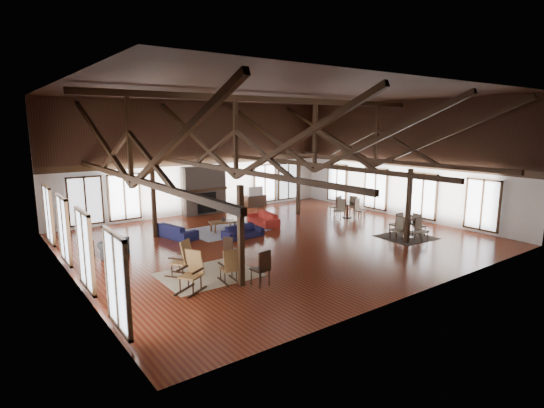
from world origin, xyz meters
TOP-DOWN VIEW (x-y plane):
  - floor at (0.00, 0.00)m, footprint 16.00×16.00m
  - ceiling at (0.00, 0.00)m, footprint 16.00×14.00m
  - wall_back at (0.00, 7.00)m, footprint 16.00×0.02m
  - wall_front at (0.00, -7.00)m, footprint 16.00×0.02m
  - wall_left at (-8.00, 0.00)m, footprint 0.02×14.00m
  - wall_right at (8.00, 0.00)m, footprint 0.02×14.00m
  - roof_truss at (0.00, 0.00)m, footprint 15.60×14.07m
  - post_grid at (0.00, 0.00)m, footprint 8.16×7.16m
  - fireplace at (0.00, 6.67)m, footprint 2.50×0.69m
  - ceiling_fan at (0.50, -1.00)m, footprint 1.60×1.60m
  - sofa_navy_front at (-1.01, 1.14)m, footprint 1.83×0.78m
  - sofa_navy_left at (-3.31, 2.86)m, footprint 2.18×1.28m
  - sofa_orange at (1.10, 2.65)m, footprint 2.11×1.04m
  - coffee_table at (-1.13, 2.65)m, footprint 1.29×0.82m
  - vase at (-1.07, 2.68)m, footprint 0.27×0.27m
  - armchair at (-6.28, 1.62)m, footprint 1.28×1.31m
  - side_table_lamp at (-7.10, 2.25)m, footprint 0.48×0.48m
  - rocking_chair_a at (-5.08, -1.80)m, footprint 0.94×1.06m
  - rocking_chair_b at (-4.16, -3.09)m, footprint 0.53×0.86m
  - rocking_chair_c at (-5.36, -3.00)m, footprint 1.07×0.90m
  - side_chair_a at (-3.12, -1.32)m, footprint 0.52×0.52m
  - side_chair_b at (-3.53, -3.94)m, footprint 0.53×0.53m
  - cafe_table_near at (4.71, -3.04)m, footprint 1.88×1.88m
  - cafe_table_far at (5.59, 1.37)m, footprint 2.04×2.04m
  - cup_near at (4.71, -3.14)m, footprint 0.15×0.15m
  - cup_far at (5.52, 1.45)m, footprint 0.12×0.12m
  - tv_console at (3.40, 6.75)m, footprint 1.31×0.49m
  - television at (3.38, 6.75)m, footprint 0.95×0.21m
  - rug_tan at (-4.38, -2.10)m, footprint 2.98×2.35m
  - rug_navy at (-0.96, 2.68)m, footprint 3.51×2.71m
  - rug_dark at (4.70, -2.96)m, footprint 2.26×2.08m

SIDE VIEW (x-z plane):
  - floor at x=0.00m, z-range 0.00..0.00m
  - rug_dark at x=4.70m, z-range 0.00..0.01m
  - rug_navy at x=-0.96m, z-range 0.00..0.01m
  - rug_tan at x=-4.38m, z-range 0.00..0.01m
  - sofa_navy_front at x=-1.01m, z-range 0.00..0.53m
  - sofa_orange at x=1.10m, z-range 0.00..0.59m
  - sofa_navy_left at x=-3.31m, z-range 0.00..0.60m
  - armchair at x=-6.28m, z-range 0.00..0.64m
  - tv_console at x=3.40m, z-range 0.00..0.66m
  - coffee_table at x=-1.13m, z-range 0.17..0.63m
  - side_table_lamp at x=-7.10m, z-range -0.15..1.09m
  - cafe_table_near at x=4.71m, z-range 0.00..0.97m
  - rocking_chair_b at x=-4.16m, z-range -0.03..1.02m
  - cafe_table_far at x=5.59m, z-range 0.00..1.04m
  - side_chair_a at x=-3.12m, z-range 0.07..0.98m
  - vase at x=-1.07m, z-range 0.46..0.67m
  - rocking_chair_a at x=-5.08m, z-range -0.04..1.17m
  - rocking_chair_c at x=-5.36m, z-range -0.04..1.19m
  - side_chair_b at x=-3.53m, z-range 0.09..1.20m
  - cup_near at x=4.71m, z-range 0.70..0.79m
  - cup_far at x=5.52m, z-range 0.75..0.84m
  - television at x=3.38m, z-range 0.66..1.20m
  - fireplace at x=0.00m, z-range -0.01..2.59m
  - post_grid at x=0.00m, z-range 0.00..3.05m
  - wall_back at x=0.00m, z-range 0.00..6.00m
  - wall_front at x=0.00m, z-range 0.00..6.00m
  - wall_left at x=-8.00m, z-range 0.00..6.00m
  - wall_right at x=8.00m, z-range 0.00..6.00m
  - ceiling_fan at x=0.50m, z-range 3.36..4.11m
  - roof_truss at x=0.00m, z-range 2.46..5.60m
  - ceiling at x=0.00m, z-range 5.99..6.01m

